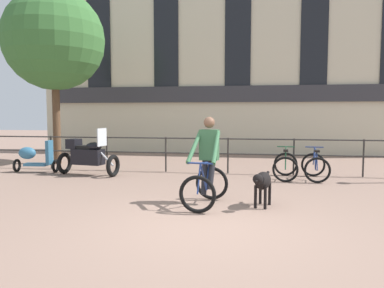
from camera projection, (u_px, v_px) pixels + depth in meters
The scene contains 10 objects.
ground_plane at pixel (204, 225), 5.91m from camera, with size 60.00×60.00×0.00m, color #8E7060.
canal_railing at pixel (228, 149), 10.96m from camera, with size 15.05×0.05×1.05m.
building_facade at pixel (238, 57), 16.36m from camera, with size 18.00×0.72×8.48m.
cyclist_with_bike at pixel (207, 165), 7.22m from camera, with size 0.82×1.24×1.70m.
dog at pixel (262, 182), 7.02m from camera, with size 0.42×0.95×0.68m.
parked_motorcycle at pixel (88, 156), 10.66m from camera, with size 1.83×0.91×1.35m.
parked_bicycle_near_lamp at pixel (285, 166), 10.08m from camera, with size 0.75×1.16×0.86m.
parked_bicycle_mid_left at pixel (315, 166), 9.95m from camera, with size 0.71×1.14×0.86m.
parked_scooter at pixel (35, 157), 11.17m from camera, with size 1.31×0.52×0.96m.
tree_canalside_left at pixel (54, 40), 12.83m from camera, with size 3.44×3.44×6.00m.
Camera 1 is at (0.76, -5.74, 1.77)m, focal length 35.00 mm.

